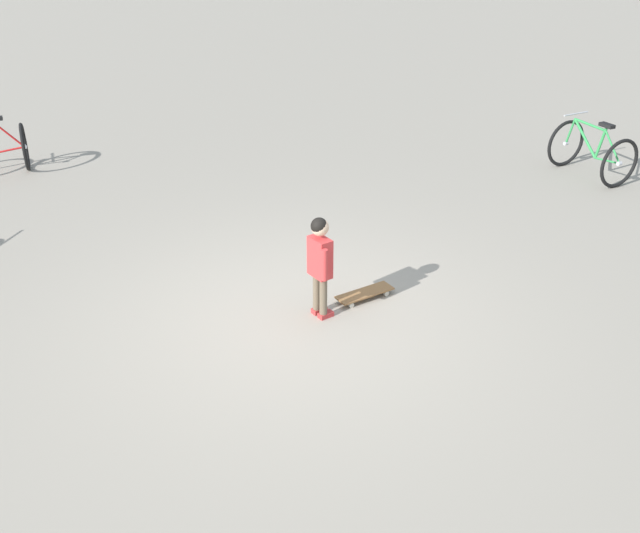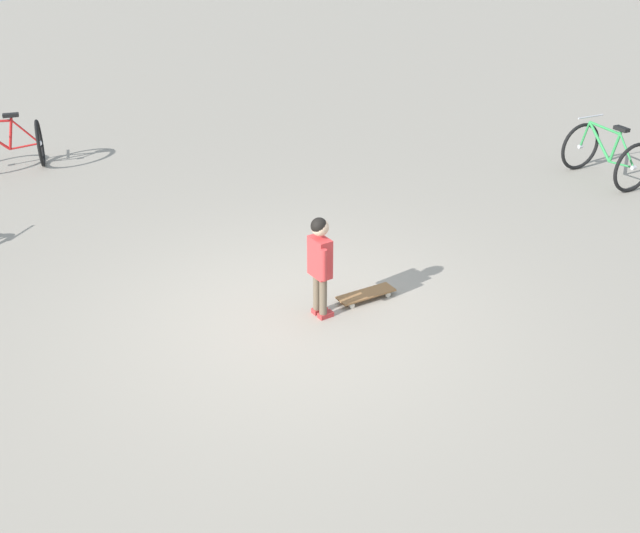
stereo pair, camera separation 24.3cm
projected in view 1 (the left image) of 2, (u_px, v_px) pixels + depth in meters
name	position (u px, v px, depth m)	size (l,w,h in m)	color
ground_plane	(295.00, 319.00, 7.14)	(50.00, 50.00, 0.00)	#9E9384
child_person	(320.00, 257.00, 6.89)	(0.35, 0.25, 1.06)	brown
skateboard	(365.00, 293.00, 7.46)	(0.29, 0.65, 0.07)	olive
bicycle_near	(592.00, 151.00, 10.49)	(1.21, 0.94, 0.85)	black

